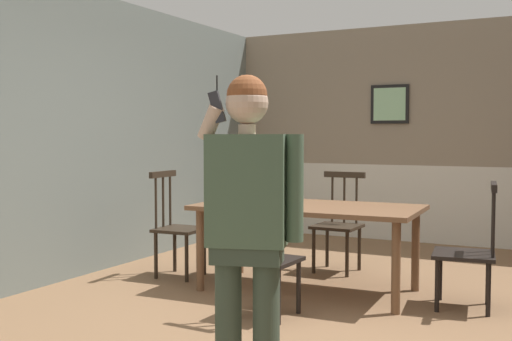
% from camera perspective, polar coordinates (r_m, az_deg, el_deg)
% --- Properties ---
extents(ground_plane, '(8.18, 8.18, 0.00)m').
position_cam_1_polar(ground_plane, '(4.91, 5.55, -13.07)').
color(ground_plane, '#846042').
extents(room_back_partition, '(5.24, 0.17, 2.78)m').
position_cam_1_polar(room_back_partition, '(8.29, 15.13, 2.89)').
color(room_back_partition, gray).
rests_on(room_back_partition, ground_plane).
extents(room_left_partition, '(0.13, 7.44, 2.78)m').
position_cam_1_polar(room_left_partition, '(6.16, -17.71, 3.21)').
color(room_left_partition, slate).
rests_on(room_left_partition, ground_plane).
extents(dining_table, '(1.97, 1.07, 0.76)m').
position_cam_1_polar(dining_table, '(5.54, 4.75, -3.97)').
color(dining_table, brown).
rests_on(dining_table, ground_plane).
extents(chair_near_window, '(0.45, 0.45, 1.02)m').
position_cam_1_polar(chair_near_window, '(6.16, -7.22, -5.07)').
color(chair_near_window, '#2D2319').
rests_on(chair_near_window, ground_plane).
extents(chair_by_doorway, '(0.45, 0.45, 1.00)m').
position_cam_1_polar(chair_by_doorway, '(6.40, 7.50, -4.81)').
color(chair_by_doorway, '#2D2319').
rests_on(chair_by_doorway, ground_plane).
extents(chair_at_table_head, '(0.52, 0.52, 1.01)m').
position_cam_1_polar(chair_at_table_head, '(5.27, 18.83, -6.86)').
color(chair_at_table_head, black).
rests_on(chair_at_table_head, ground_plane).
extents(chair_opposite_corner, '(0.44, 0.44, 0.91)m').
position_cam_1_polar(chair_opposite_corner, '(4.77, 1.00, -7.99)').
color(chair_opposite_corner, black).
rests_on(chair_opposite_corner, ground_plane).
extents(person_figure, '(0.53, 0.33, 1.68)m').
position_cam_1_polar(person_figure, '(3.22, -0.69, -4.05)').
color(person_figure, '#3A493A').
rests_on(person_figure, ground_plane).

